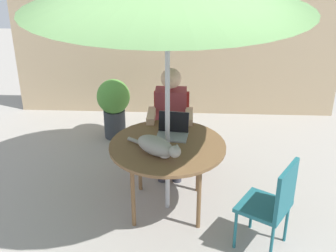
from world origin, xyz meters
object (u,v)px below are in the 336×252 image
at_px(laptop, 173,129).
at_px(cat, 158,147).
at_px(chair_empty, 274,201).
at_px(potted_plant_near_fence, 114,104).
at_px(chair_occupied, 171,125).
at_px(patio_table, 167,150).
at_px(person_seated, 171,117).

relative_size(laptop, cat, 0.62).
bearing_deg(chair_empty, cat, 159.86).
bearing_deg(laptop, potted_plant_near_fence, 121.67).
distance_m(chair_occupied, cat, 1.11).
bearing_deg(patio_table, potted_plant_near_fence, 116.62).
xyz_separation_m(chair_empty, person_seated, (-0.93, 1.28, 0.17)).
relative_size(chair_occupied, cat, 1.66).
height_order(chair_occupied, person_seated, person_seated).
relative_size(patio_table, person_seated, 0.92).
bearing_deg(chair_empty, patio_table, 148.81).
height_order(person_seated, cat, person_seated).
bearing_deg(laptop, chair_empty, -41.25).
bearing_deg(cat, laptop, 73.20).
bearing_deg(patio_table, laptop, 78.78).
bearing_deg(person_seated, chair_occupied, 90.00).
height_order(chair_occupied, potted_plant_near_fence, chair_occupied).
height_order(person_seated, potted_plant_near_fence, person_seated).
relative_size(patio_table, potted_plant_near_fence, 1.41).
relative_size(person_seated, potted_plant_near_fence, 1.54).
bearing_deg(potted_plant_near_fence, laptop, -58.33).
relative_size(chair_occupied, chair_empty, 1.00).
height_order(patio_table, chair_empty, chair_empty).
bearing_deg(potted_plant_near_fence, cat, -68.31).
xyz_separation_m(chair_occupied, person_seated, (-0.00, -0.16, 0.17)).
distance_m(patio_table, chair_empty, 1.10).
relative_size(chair_occupied, laptop, 2.68).
bearing_deg(patio_table, person_seated, 90.00).
bearing_deg(chair_occupied, laptop, -86.25).
distance_m(chair_occupied, laptop, 0.71).
distance_m(chair_occupied, potted_plant_near_fence, 1.01).
bearing_deg(laptop, chair_occupied, 93.75).
height_order(patio_table, cat, cat).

